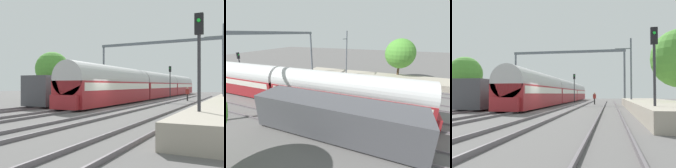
# 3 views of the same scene
# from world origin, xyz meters

# --- Properties ---
(ground) EXTENTS (120.00, 120.00, 0.00)m
(ground) POSITION_xyz_m (0.00, 0.00, 0.00)
(ground) COLOR #5D5A59
(track_far_west) EXTENTS (1.52, 60.00, 0.16)m
(track_far_west) POSITION_xyz_m (-6.08, 0.00, 0.08)
(track_far_west) COLOR #625B60
(track_far_west) RESTS_ON ground
(track_west) EXTENTS (1.51, 60.00, 0.16)m
(track_west) POSITION_xyz_m (-2.03, 0.00, 0.08)
(track_west) COLOR #625B60
(track_west) RESTS_ON ground
(track_east) EXTENTS (1.51, 60.00, 0.16)m
(track_east) POSITION_xyz_m (2.03, 0.00, 0.08)
(track_east) COLOR #625B60
(track_east) RESTS_ON ground
(track_far_east) EXTENTS (1.52, 60.00, 0.16)m
(track_far_east) POSITION_xyz_m (6.08, 0.00, 0.08)
(track_far_east) COLOR #625B60
(track_far_east) RESTS_ON ground
(platform) EXTENTS (4.40, 28.00, 0.90)m
(platform) POSITION_xyz_m (9.90, 2.00, 0.45)
(platform) COLOR #A39989
(platform) RESTS_ON ground
(passenger_train) EXTENTS (2.93, 49.20, 3.82)m
(passenger_train) POSITION_xyz_m (-2.03, 21.31, 1.97)
(passenger_train) COLOR maroon
(passenger_train) RESTS_ON ground
(freight_car) EXTENTS (2.80, 13.00, 2.70)m
(freight_car) POSITION_xyz_m (-6.08, 4.31, 1.47)
(freight_car) COLOR #47474C
(freight_car) RESTS_ON ground
(person_crossing) EXTENTS (0.43, 0.30, 1.73)m
(person_crossing) POSITION_xyz_m (3.84, 14.88, 1.03)
(person_crossing) COLOR #252525
(person_crossing) RESTS_ON ground
(railway_signal_far) EXTENTS (0.36, 0.30, 4.99)m
(railway_signal_far) POSITION_xyz_m (-0.11, 22.02, 3.20)
(railway_signal_far) COLOR #2D2D33
(railway_signal_far) RESTS_ON ground
(catenary_gantry) EXTENTS (16.56, 0.28, 7.86)m
(catenary_gantry) POSITION_xyz_m (0.00, 14.66, 5.91)
(catenary_gantry) COLOR slate
(catenary_gantry) RESTS_ON ground
(catenary_pole_east_mid) EXTENTS (1.90, 0.20, 8.00)m
(catenary_pole_east_mid) POSITION_xyz_m (8.43, 8.26, 4.15)
(catenary_pole_east_mid) COLOR slate
(catenary_pole_east_mid) RESTS_ON ground
(tree_east_background) EXTENTS (4.83, 4.83, 6.86)m
(tree_east_background) POSITION_xyz_m (11.78, 0.09, 4.44)
(tree_east_background) COLOR #4C3826
(tree_east_background) RESTS_ON ground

